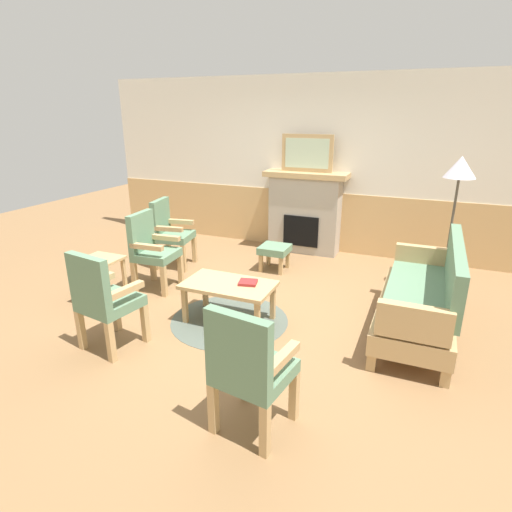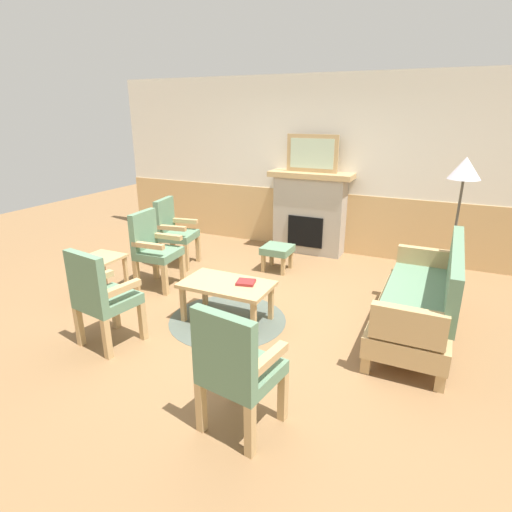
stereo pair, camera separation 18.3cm
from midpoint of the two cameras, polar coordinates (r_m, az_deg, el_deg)
The scene contains 15 objects.
ground_plane at distance 4.82m, azimuth -2.73°, elevation -7.47°, with size 14.00×14.00×0.00m, color olive.
wall_back at distance 6.79m, azimuth 6.75°, elevation 11.91°, with size 7.20×0.14×2.70m.
fireplace at distance 6.67m, azimuth 5.92°, elevation 6.06°, with size 1.30×0.44×1.28m.
framed_picture at distance 6.53m, azimuth 6.20°, elevation 13.83°, with size 0.80×0.04×0.56m.
couch at distance 4.47m, azimuth 20.76°, elevation -5.39°, with size 0.70×1.80×0.98m.
coffee_table at distance 4.45m, azimuth -4.92°, elevation -4.40°, with size 0.96×0.56×0.44m.
round_rug at distance 4.62m, azimuth -4.79°, elevation -8.75°, with size 1.28×1.28×0.01m, color #4C564C.
book_on_table at distance 4.40m, azimuth -2.30°, elevation -3.65°, with size 0.19×0.17×0.03m, color maroon.
footstool at distance 5.91m, azimuth 1.69°, elevation 0.70°, with size 0.40×0.40×0.36m.
armchair_near_fireplace at distance 6.16m, azimuth -12.61°, elevation 3.47°, with size 0.55×0.55×0.98m.
armchair_by_window_left at distance 5.42m, azimuth -15.13°, elevation 1.12°, with size 0.51×0.51×0.98m.
armchair_front_left at distance 2.90m, azimuth -2.85°, elevation -14.84°, with size 0.55×0.55×0.98m.
armchair_front_center at distance 4.14m, azimuth -21.41°, elevation -5.27°, with size 0.55×0.55×0.98m.
side_table at distance 5.21m, azimuth -21.50°, elevation -1.56°, with size 0.44×0.44×0.55m.
floor_lamp_by_couch at distance 5.42m, azimuth 25.23°, elevation 9.88°, with size 0.36×0.36×1.68m.
Camera 1 is at (1.79, -3.91, 2.17)m, focal length 29.17 mm.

